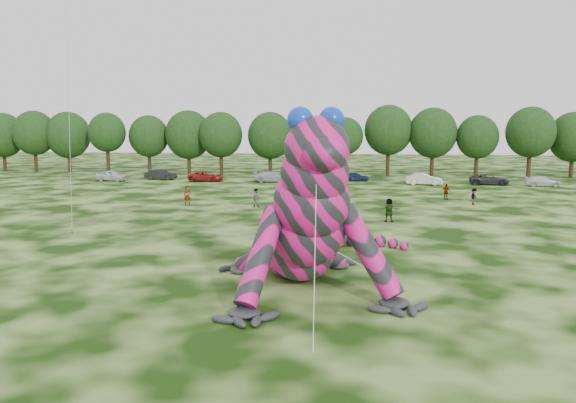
{
  "coord_description": "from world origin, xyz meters",
  "views": [
    {
      "loc": [
        2.97,
        -26.25,
        7.66
      ],
      "look_at": [
        -0.31,
        0.03,
        4.0
      ],
      "focal_mm": 35.0,
      "sensor_mm": 36.0,
      "label": 1
    }
  ],
  "objects_px": {
    "spectator_0": "(187,196)",
    "car_7": "(542,181)",
    "tree_3": "(107,143)",
    "tree_6": "(221,144)",
    "tree_4": "(149,144)",
    "spectator_3": "(446,192)",
    "tree_14": "(573,145)",
    "car_5": "(424,179)",
    "tree_10": "(388,140)",
    "spectator_1": "(256,198)",
    "spectator_2": "(474,197)",
    "car_3": "(273,177)",
    "car_2": "(206,177)",
    "car_6": "(489,179)",
    "tree_8": "(309,146)",
    "inflatable_gecko": "(296,195)",
    "tree_7": "(270,144)",
    "tree_0": "(3,142)",
    "tree_11": "(433,142)",
    "tree_2": "(69,142)",
    "tree_5": "(189,142)",
    "car_4": "(355,177)",
    "tree_12": "(477,146)",
    "spectator_5": "(389,210)",
    "car_0": "(112,176)",
    "tree_1": "(35,142)",
    "tree_13": "(530,143)",
    "car_1": "(161,174)"
  },
  "relations": [
    {
      "from": "tree_10",
      "to": "car_1",
      "type": "bearing_deg",
      "value": -162.69
    },
    {
      "from": "tree_4",
      "to": "tree_13",
      "type": "height_order",
      "value": "tree_13"
    },
    {
      "from": "tree_3",
      "to": "tree_6",
      "type": "relative_size",
      "value": 0.99
    },
    {
      "from": "tree_6",
      "to": "tree_7",
      "type": "xyz_separation_m",
      "value": [
        7.48,
        0.12,
        -0.01
      ]
    },
    {
      "from": "tree_7",
      "to": "car_4",
      "type": "relative_size",
      "value": 2.57
    },
    {
      "from": "tree_1",
      "to": "tree_3",
      "type": "xyz_separation_m",
      "value": [
        12.64,
        -0.98,
        -0.18
      ]
    },
    {
      "from": "tree_2",
      "to": "car_5",
      "type": "distance_m",
      "value": 55.92
    },
    {
      "from": "tree_4",
      "to": "car_3",
      "type": "height_order",
      "value": "tree_4"
    },
    {
      "from": "inflatable_gecko",
      "to": "tree_7",
      "type": "relative_size",
      "value": 1.78
    },
    {
      "from": "car_7",
      "to": "spectator_5",
      "type": "xyz_separation_m",
      "value": [
        -20.23,
        -28.15,
        0.3
      ]
    },
    {
      "from": "tree_8",
      "to": "tree_11",
      "type": "distance_m",
      "value": 18.05
    },
    {
      "from": "car_7",
      "to": "spectator_1",
      "type": "distance_m",
      "value": 38.75
    },
    {
      "from": "tree_14",
      "to": "spectator_3",
      "type": "xyz_separation_m",
      "value": [
        -21.47,
        -26.48,
        -3.9
      ]
    },
    {
      "from": "tree_13",
      "to": "car_2",
      "type": "height_order",
      "value": "tree_13"
    },
    {
      "from": "tree_10",
      "to": "spectator_1",
      "type": "bearing_deg",
      "value": -112.1
    },
    {
      "from": "tree_6",
      "to": "car_6",
      "type": "xyz_separation_m",
      "value": [
        37.12,
        -9.39,
        -4.06
      ]
    },
    {
      "from": "spectator_0",
      "to": "spectator_2",
      "type": "bearing_deg",
      "value": -11.71
    },
    {
      "from": "car_2",
      "to": "car_3",
      "type": "bearing_deg",
      "value": -83.67
    },
    {
      "from": "tree_3",
      "to": "spectator_0",
      "type": "bearing_deg",
      "value": -54.84
    },
    {
      "from": "tree_3",
      "to": "spectator_5",
      "type": "xyz_separation_m",
      "value": [
        41.19,
        -38.95,
        -3.78
      ]
    },
    {
      "from": "tree_4",
      "to": "spectator_3",
      "type": "height_order",
      "value": "tree_4"
    },
    {
      "from": "tree_1",
      "to": "spectator_2",
      "type": "xyz_separation_m",
      "value": [
        62.4,
        -29.4,
        -4.11
      ]
    },
    {
      "from": "tree_14",
      "to": "car_5",
      "type": "bearing_deg",
      "value": -150.42
    },
    {
      "from": "tree_10",
      "to": "spectator_0",
      "type": "bearing_deg",
      "value": -121.13
    },
    {
      "from": "tree_5",
      "to": "tree_10",
      "type": "bearing_deg",
      "value": 0.27
    },
    {
      "from": "tree_6",
      "to": "tree_8",
      "type": "distance_m",
      "value": 13.34
    },
    {
      "from": "tree_7",
      "to": "tree_13",
      "type": "relative_size",
      "value": 0.94
    },
    {
      "from": "tree_2",
      "to": "tree_7",
      "type": "height_order",
      "value": "tree_2"
    },
    {
      "from": "spectator_0",
      "to": "spectator_5",
      "type": "distance_m",
      "value": 19.65
    },
    {
      "from": "tree_14",
      "to": "spectator_0",
      "type": "xyz_separation_m",
      "value": [
        -46.46,
        -33.91,
        -3.77
      ]
    },
    {
      "from": "car_4",
      "to": "tree_3",
      "type": "bearing_deg",
      "value": 74.01
    },
    {
      "from": "tree_4",
      "to": "car_2",
      "type": "bearing_deg",
      "value": -43.4
    },
    {
      "from": "tree_11",
      "to": "car_3",
      "type": "height_order",
      "value": "tree_11"
    },
    {
      "from": "car_3",
      "to": "spectator_0",
      "type": "distance_m",
      "value": 22.91
    },
    {
      "from": "spectator_2",
      "to": "spectator_3",
      "type": "xyz_separation_m",
      "value": [
        -2.05,
        3.59,
        0.01
      ]
    },
    {
      "from": "tree_14",
      "to": "car_6",
      "type": "relative_size",
      "value": 1.91
    },
    {
      "from": "spectator_0",
      "to": "car_0",
      "type": "bearing_deg",
      "value": 109.2
    },
    {
      "from": "tree_10",
      "to": "car_4",
      "type": "bearing_deg",
      "value": -118.36
    },
    {
      "from": "tree_2",
      "to": "car_0",
      "type": "distance_m",
      "value": 18.55
    },
    {
      "from": "tree_12",
      "to": "spectator_5",
      "type": "xyz_separation_m",
      "value": [
        -14.54,
        -39.62,
        -3.54
      ]
    },
    {
      "from": "tree_6",
      "to": "car_7",
      "type": "height_order",
      "value": "tree_6"
    },
    {
      "from": "car_2",
      "to": "spectator_5",
      "type": "bearing_deg",
      "value": -136.72
    },
    {
      "from": "car_4",
      "to": "tree_7",
      "type": "bearing_deg",
      "value": 55.92
    },
    {
      "from": "car_2",
      "to": "spectator_0",
      "type": "xyz_separation_m",
      "value": [
        4.28,
        -22.21,
        0.27
      ]
    },
    {
      "from": "tree_0",
      "to": "tree_11",
      "type": "height_order",
      "value": "tree_11"
    },
    {
      "from": "tree_2",
      "to": "tree_10",
      "type": "distance_m",
      "value": 50.42
    },
    {
      "from": "spectator_0",
      "to": "car_7",
      "type": "bearing_deg",
      "value": 9.19
    },
    {
      "from": "spectator_5",
      "to": "spectator_1",
      "type": "bearing_deg",
      "value": -30.66
    },
    {
      "from": "tree_10",
      "to": "car_0",
      "type": "bearing_deg",
      "value": -161.51
    },
    {
      "from": "inflatable_gecko",
      "to": "car_5",
      "type": "height_order",
      "value": "inflatable_gecko"
    }
  ]
}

